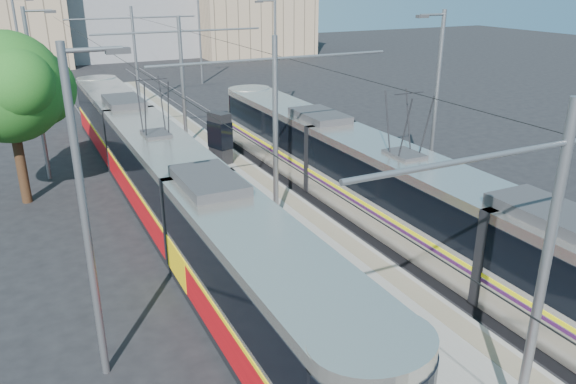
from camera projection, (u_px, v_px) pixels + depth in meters
ground at (400, 335)px, 15.39m from camera, size 160.00×160.00×0.00m
platform at (204, 161)px, 29.57m from camera, size 4.00×50.00×0.30m
tactile_strip_left at (176, 162)px, 28.91m from camera, size 0.70×50.00×0.01m
tactile_strip_right at (229, 154)px, 30.11m from camera, size 0.70×50.00×0.01m
rails at (204, 163)px, 29.61m from camera, size 8.71×70.00×0.03m
tram_left at (159, 172)px, 22.98m from camera, size 2.43×32.38×5.50m
tram_right at (401, 193)px, 20.35m from camera, size 2.43×30.57×5.50m
catenary at (218, 86)px, 25.62m from camera, size 9.20×70.00×7.00m
street_lamps at (177, 73)px, 31.47m from camera, size 15.18×38.22×8.00m
shelter at (220, 137)px, 28.32m from camera, size 1.05×1.34×2.60m
tree at (15, 88)px, 23.05m from camera, size 5.02×4.64×7.29m
building_right at (250, 12)px, 70.38m from camera, size 14.28×10.20×10.26m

